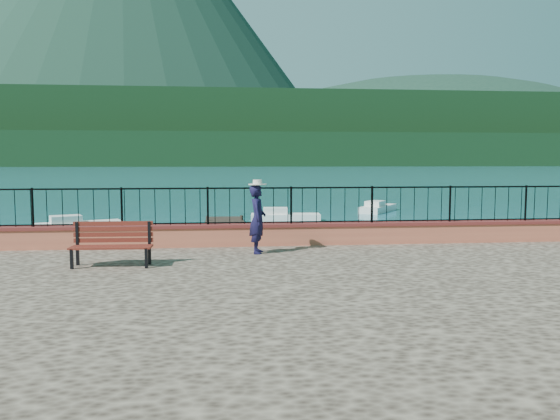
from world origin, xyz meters
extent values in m
plane|color=#19596B|center=(0.00, 0.00, 0.00)|extent=(2000.00, 2000.00, 0.00)
cube|color=#C86748|center=(0.00, 3.70, 1.49)|extent=(28.00, 0.46, 0.58)
cube|color=black|center=(0.00, 3.70, 2.25)|extent=(27.00, 0.05, 0.95)
cube|color=#2D231C|center=(-2.00, 12.00, 0.15)|extent=(2.00, 16.00, 0.30)
cube|color=black|center=(0.00, 300.00, 9.00)|extent=(900.00, 60.00, 18.00)
cube|color=black|center=(0.00, 360.00, 22.00)|extent=(900.00, 120.00, 44.00)
cone|color=#142D23|center=(-120.00, 700.00, 190.00)|extent=(560.00, 560.00, 380.00)
ellipsoid|color=#142D23|center=(220.00, 560.00, 0.00)|extent=(448.00, 384.00, 180.00)
cube|color=black|center=(-4.48, 1.15, 1.41)|extent=(1.71, 0.58, 0.42)
cube|color=maroon|center=(-4.47, 1.40, 1.88)|extent=(1.69, 0.14, 0.52)
imported|color=black|center=(-1.27, 2.51, 2.04)|extent=(0.46, 0.65, 1.67)
cylinder|color=silver|center=(-1.27, 2.51, 2.93)|extent=(0.44, 0.44, 0.12)
cube|color=silver|center=(-6.23, 12.09, 0.40)|extent=(4.10, 2.72, 0.80)
cube|color=silver|center=(1.41, 9.73, 0.40)|extent=(3.84, 3.01, 0.80)
cube|color=silver|center=(-9.12, 16.87, 0.40)|extent=(4.21, 2.75, 0.80)
cube|color=white|center=(1.46, 19.88, 0.40)|extent=(3.99, 1.63, 0.80)
cube|color=silver|center=(8.30, 24.87, 0.40)|extent=(3.39, 4.05, 0.80)
camera|label=1|loc=(-2.13, -10.63, 3.47)|focal=35.00mm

